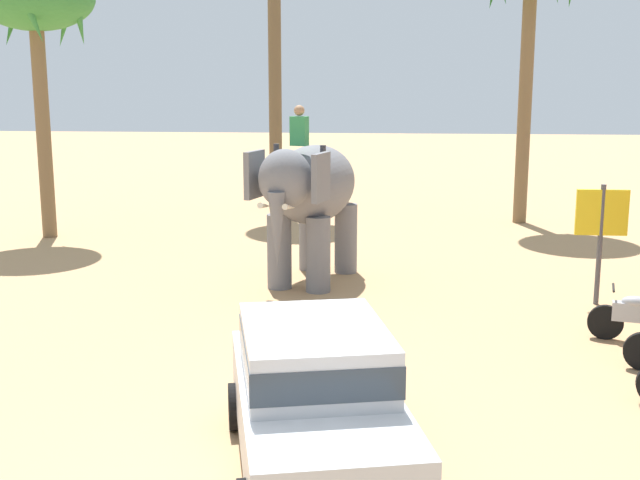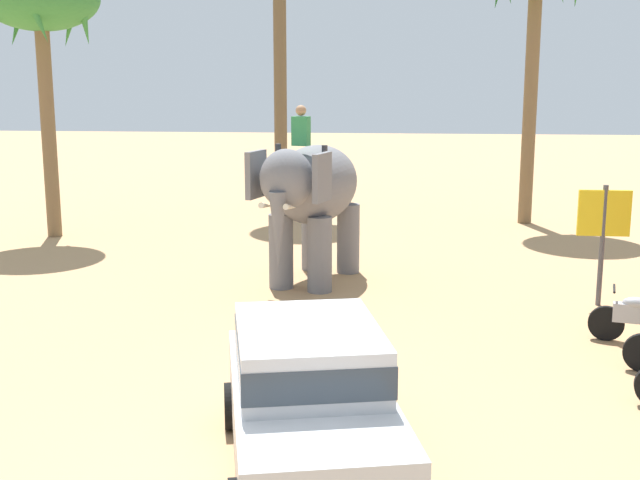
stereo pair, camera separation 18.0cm
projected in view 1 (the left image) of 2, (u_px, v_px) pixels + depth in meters
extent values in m
plane|color=tan|center=(292.00, 480.00, 9.01)|extent=(120.00, 120.00, 0.00)
cube|color=#B7BABF|center=(315.00, 415.00, 9.10)|extent=(2.61, 4.38, 0.76)
cube|color=#B7BABF|center=(314.00, 353.00, 9.06)|extent=(2.01, 2.41, 0.64)
cube|color=#2D3842|center=(314.00, 353.00, 9.06)|extent=(2.03, 2.43, 0.35)
cylinder|color=black|center=(367.00, 399.00, 10.53)|extent=(0.32, 0.63, 0.60)
cylinder|color=black|center=(236.00, 407.00, 10.29)|extent=(0.32, 0.63, 0.60)
ellipsoid|color=slate|center=(314.00, 184.00, 17.65)|extent=(2.33, 3.40, 1.70)
cylinder|color=slate|center=(318.00, 254.00, 16.91)|extent=(0.52, 0.52, 1.60)
cylinder|color=slate|center=(279.00, 251.00, 17.20)|extent=(0.52, 0.52, 1.60)
cylinder|color=slate|center=(346.00, 238.00, 18.62)|extent=(0.52, 0.52, 1.60)
cylinder|color=slate|center=(310.00, 236.00, 18.92)|extent=(0.52, 0.52, 1.60)
ellipsoid|color=slate|center=(285.00, 179.00, 16.09)|extent=(1.32, 1.25, 1.20)
cube|color=slate|center=(321.00, 177.00, 15.93)|extent=(0.32, 0.80, 0.96)
cube|color=slate|center=(254.00, 174.00, 16.42)|extent=(0.32, 0.80, 0.96)
cone|color=slate|center=(277.00, 232.00, 15.87)|extent=(0.44, 0.44, 1.60)
cone|color=beige|center=(290.00, 207.00, 15.73)|extent=(0.26, 0.57, 0.21)
cone|color=beige|center=(266.00, 206.00, 15.91)|extent=(0.26, 0.57, 0.21)
cube|color=#338C4C|center=(299.00, 131.00, 16.63)|extent=(0.39, 0.32, 0.60)
sphere|color=#A87A56|center=(299.00, 110.00, 16.55)|extent=(0.22, 0.22, 0.22)
cylinder|color=#333338|center=(323.00, 159.00, 16.56)|extent=(0.12, 0.12, 0.55)
cylinder|color=#333338|center=(276.00, 157.00, 16.91)|extent=(0.12, 0.12, 0.55)
cylinder|color=black|center=(605.00, 322.00, 13.88)|extent=(0.61, 0.24, 0.60)
ellipsoid|color=#ADADB2|center=(635.00, 302.00, 13.66)|extent=(0.48, 0.33, 0.20)
cylinder|color=black|center=(613.00, 288.00, 13.73)|extent=(0.17, 0.54, 0.04)
cylinder|color=brown|center=(525.00, 100.00, 24.60)|extent=(0.41, 0.41, 7.57)
cylinder|color=brown|center=(275.00, 66.00, 27.11)|extent=(0.44, 0.44, 9.67)
cylinder|color=brown|center=(43.00, 124.00, 22.39)|extent=(0.40, 0.40, 6.38)
cone|color=#337A38|center=(79.00, 16.00, 21.72)|extent=(0.40, 0.92, 1.64)
cone|color=#337A38|center=(66.00, 19.00, 22.91)|extent=(0.91, 0.57, 1.67)
cone|color=#337A38|center=(13.00, 18.00, 22.61)|extent=(0.73, 0.83, 1.69)
cone|color=#337A38|center=(30.00, 12.00, 20.68)|extent=(0.91, 0.57, 1.67)
cylinder|color=#4C4C51|center=(600.00, 245.00, 15.86)|extent=(0.10, 0.10, 2.40)
cube|color=yellow|center=(602.00, 212.00, 15.74)|extent=(1.00, 0.08, 0.90)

